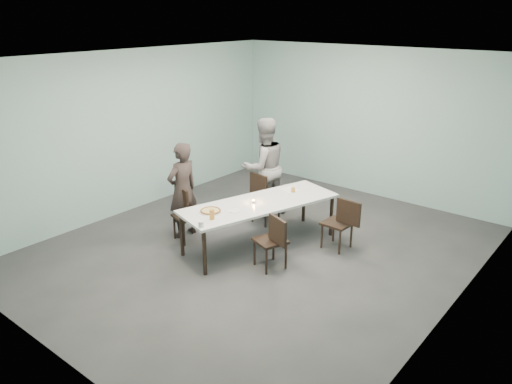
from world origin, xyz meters
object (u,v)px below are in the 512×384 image
Objects in this scene: tealight at (254,202)px; pizza at (211,211)px; chair_near_left at (185,211)px; diner_near at (183,190)px; table at (260,206)px; chair_far_left at (263,195)px; chair_near_right at (273,238)px; water_tumbler at (201,224)px; diner_far at (264,167)px; side_plate at (235,211)px; amber_tumbler at (293,190)px; chair_far_right at (342,220)px; beer_glass at (212,215)px.

pizza is at bearing -110.12° from tealight.
chair_near_left is 0.53× the size of diner_near.
chair_near_left reaches higher than table.
chair_far_left is 1.00× the size of chair_near_right.
chair_far_left is 2.56× the size of pizza.
water_tumbler is (0.55, -2.10, 0.29)m from chair_far_left.
pizza is at bearing -112.13° from table.
chair_near_left and chair_near_right have the same top height.
table is 8.09× the size of pizza.
diner_far is 5.39× the size of pizza.
diner_far is at bearing 121.67° from tealight.
chair_far_left is at bearing 104.73° from water_tumbler.
chair_near_left is at bearing -103.52° from chair_far_left.
side_plate is 2.25× the size of amber_tumbler.
table is at bearing -17.58° from chair_near_right.
diner_near reaches higher than chair_near_left.
chair_far_right reaches higher than pizza.
chair_near_left is 2.56× the size of pizza.
diner_far is at bearing 132.61° from chair_far_left.
side_plate is at bearing 47.53° from diner_far.
chair_near_right is at bearing 92.87° from diner_near.
tealight reaches higher than table.
diner_near reaches higher than chair_far_left.
water_tumbler is at bearing -59.65° from pizza.
chair_near_left is 1.00× the size of chair_far_left.
chair_far_left reaches higher than tealight.
chair_near_left is at bearing -152.63° from table.
chair_near_left is 0.47× the size of diner_far.
chair_near_right is 0.47× the size of diner_far.
diner_far is 2.21m from beer_glass.
beer_glass is at bearing -96.58° from table.
water_tumbler reaches higher than pizza.
chair_far_left and chair_far_right have the same top height.
amber_tumbler is at bearing 72.93° from pizza.
beer_glass is (0.68, -2.10, -0.09)m from diner_far.
chair_near_right is (1.79, 0.07, 0.00)m from chair_near_left.
beer_glass is 1.72m from amber_tumbler.
water_tumbler is at bearing -75.87° from beer_glass.
amber_tumbler is (0.18, 2.00, -0.01)m from water_tumbler.
table is 1.33m from chair_far_right.
table is 1.69× the size of diner_near.
pizza is at bearing -107.07° from amber_tumbler.
side_plate is 0.46m from beer_glass.
amber_tumbler is at bearing 90.76° from diner_far.
amber_tumbler is (0.14, 0.72, 0.10)m from table.
side_plate is at bearing 21.68° from chair_near_right.
beer_glass is (-0.78, -0.47, 0.32)m from chair_near_right.
chair_far_right is (2.24, 1.28, 0.00)m from chair_near_left.
pizza is (0.47, -1.91, -0.15)m from diner_far.
chair_far_right is 2.56× the size of pizza.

